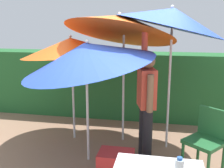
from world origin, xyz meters
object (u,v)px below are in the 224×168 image
umbrella_yellow (122,25)px  cooler_box (116,166)px  umbrella_orange (87,55)px  chair_plastic (207,137)px  umbrella_rainbow (172,18)px  person_vendor (146,99)px  umbrella_navy (71,47)px

umbrella_yellow → cooler_box: bearing=-84.0°
umbrella_orange → chair_plastic: 1.97m
umbrella_rainbow → cooler_box: bearing=-120.6°
umbrella_rainbow → umbrella_orange: bearing=-148.2°
cooler_box → person_vendor: bearing=61.9°
umbrella_navy → person_vendor: size_ratio=0.99×
umbrella_navy → umbrella_yellow: bearing=7.2°
umbrella_yellow → umbrella_orange: bearing=-113.0°
person_vendor → chair_plastic: (0.84, -0.22, -0.42)m
person_vendor → cooler_box: size_ratio=4.13×
umbrella_rainbow → chair_plastic: (0.52, -0.70, -1.57)m
umbrella_yellow → umbrella_navy: (-0.83, -0.11, -0.36)m
umbrella_navy → cooler_box: bearing=-49.5°
umbrella_rainbow → umbrella_yellow: bearing=171.0°
umbrella_orange → chair_plastic: bearing=0.1°
cooler_box → umbrella_navy: bearing=130.5°
umbrella_orange → umbrella_rainbow: bearing=31.8°
umbrella_navy → person_vendor: person_vendor is taller
umbrella_yellow → cooler_box: size_ratio=5.43×
umbrella_rainbow → umbrella_yellow: (-0.78, 0.12, -0.10)m
person_vendor → chair_plastic: bearing=-14.6°
umbrella_navy → chair_plastic: 2.51m
chair_plastic → cooler_box: bearing=-161.1°
umbrella_orange → umbrella_yellow: bearing=67.0°
umbrella_navy → chair_plastic: bearing=-18.6°
umbrella_yellow → cooler_box: 2.17m
umbrella_navy → person_vendor: bearing=-21.2°
cooler_box → umbrella_yellow: bearing=96.0°
umbrella_orange → person_vendor: 1.07m
umbrella_yellow → umbrella_navy: 0.91m
cooler_box → umbrella_rainbow: bearing=59.4°
person_vendor → chair_plastic: size_ratio=2.11×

